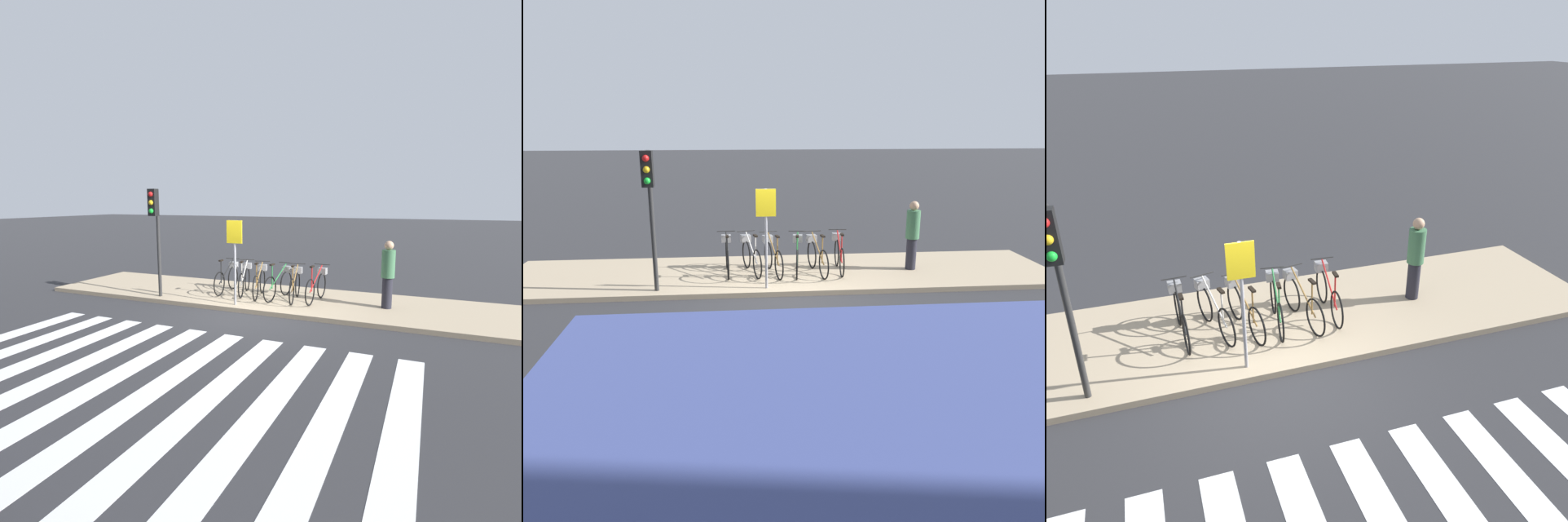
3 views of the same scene
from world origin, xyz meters
TOP-DOWN VIEW (x-y plane):
  - ground_plane at (0.00, 0.00)m, footprint 120.00×120.00m
  - sidewalk at (0.00, 1.60)m, footprint 13.70×3.19m
  - road_crosswalk at (-0.00, -5.67)m, footprint 8.55×8.00m
  - parked_bicycle_0 at (-1.41, 1.61)m, footprint 0.46×1.72m
  - parked_bicycle_1 at (-0.82, 1.59)m, footprint 0.58×1.68m
  - parked_bicycle_2 at (-0.28, 1.47)m, footprint 0.52×1.69m
  - parked_bicycle_3 at (0.34, 1.46)m, footprint 0.46×1.71m
  - parked_bicycle_4 at (0.82, 1.43)m, footprint 0.46×1.71m
  - parked_bicycle_5 at (1.41, 1.56)m, footprint 0.46×1.72m
  - pedestrian at (3.28, 1.52)m, footprint 0.34×0.34m
  - traffic_light at (-2.97, 0.23)m, footprint 0.24×0.40m
  - sign_post at (-0.50, 0.29)m, footprint 0.44×0.07m

SIDE VIEW (x-z plane):
  - ground_plane at x=0.00m, z-range 0.00..0.00m
  - road_crosswalk at x=0.00m, z-range 0.00..0.01m
  - sidewalk at x=0.00m, z-range 0.00..0.12m
  - parked_bicycle_0 at x=-1.41m, z-range 0.05..1.10m
  - parked_bicycle_1 at x=-0.82m, z-range 0.05..1.10m
  - parked_bicycle_2 at x=-0.28m, z-range 0.05..1.10m
  - parked_bicycle_3 at x=0.34m, z-range 0.05..1.10m
  - parked_bicycle_4 at x=0.82m, z-range 0.05..1.10m
  - parked_bicycle_5 at x=1.41m, z-range 0.05..1.10m
  - pedestrian at x=3.28m, z-range 0.17..1.92m
  - sign_post at x=-0.50m, z-range 0.53..2.79m
  - traffic_light at x=-2.97m, z-range 0.81..3.90m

